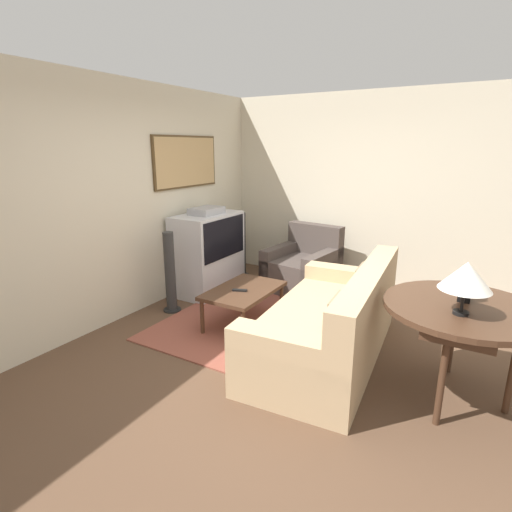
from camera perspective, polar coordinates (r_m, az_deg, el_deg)
The scene contains 14 objects.
ground_plane at distance 3.93m, azimuth 3.91°, elevation -14.75°, with size 12.00×12.00×0.00m, color brown.
wall_back at distance 4.78m, azimuth -19.30°, elevation 7.20°, with size 12.00×0.10×2.70m.
wall_right at distance 5.91m, azimuth 15.80°, elevation 8.84°, with size 0.06×12.00×2.70m.
area_rug at distance 4.77m, azimuth -1.40°, elevation -8.88°, with size 2.20×1.61×0.01m.
tv at distance 5.53m, azimuth -6.86°, elevation 0.55°, with size 1.00×0.57×1.18m.
couch at distance 3.95m, azimuth 10.60°, elevation -9.68°, with size 2.17×1.14×0.90m.
armchair at distance 5.71m, azimuth 6.73°, elevation -1.74°, with size 1.01×0.94×0.88m.
coffee_table at distance 4.48m, azimuth -1.77°, elevation -5.24°, with size 0.96×0.62×0.43m.
console_table at distance 3.47m, azimuth 27.49°, elevation -7.30°, with size 1.18×1.18×0.80m.
table_lamp at distance 3.17m, azimuth 27.82°, elevation -2.59°, with size 0.36×0.36×0.39m.
mantel_clock at distance 3.52m, azimuth 27.78°, elevation -4.02°, with size 0.13×0.10×0.21m.
remote at distance 4.40m, azimuth -2.35°, elevation -4.91°, with size 0.10×0.16×0.02m.
speaker_tower_left at distance 4.94m, azimuth -12.16°, elevation -2.58°, with size 0.22×0.22×0.99m.
speaker_tower_right at distance 6.18m, azimuth -2.07°, elevation 1.39°, with size 0.22×0.22×0.99m.
Camera 1 is at (-3.05, -1.49, 1.98)m, focal length 28.00 mm.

